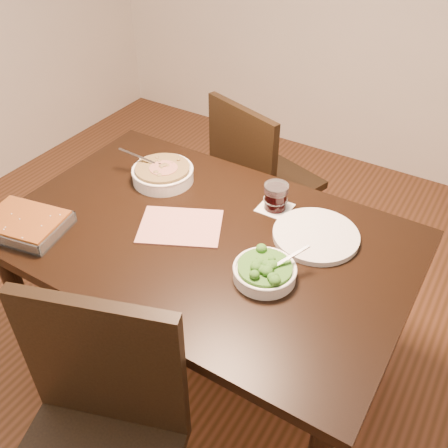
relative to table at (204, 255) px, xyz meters
name	(u,v)px	position (x,y,z in m)	size (l,w,h in m)	color
ground	(208,366)	(0.00, 0.00, -0.65)	(4.00, 4.00, 0.00)	#432713
table	(204,255)	(0.00, 0.00, 0.00)	(1.40, 0.90, 0.75)	black
magazine_a	(180,226)	(-0.09, -0.01, 0.10)	(0.28, 0.21, 0.01)	#BD3B36
coaster	(275,208)	(0.14, 0.26, 0.10)	(0.11, 0.11, 0.00)	white
stew_bowl	(163,173)	(-0.32, 0.19, 0.13)	(0.27, 0.24, 0.09)	white
broccoli_bowl	(265,271)	(0.28, -0.08, 0.12)	(0.20, 0.21, 0.08)	white
baking_dish	(25,224)	(-0.54, -0.30, 0.12)	(0.31, 0.25, 0.05)	silver
wine_tumbler	(276,196)	(0.14, 0.26, 0.15)	(0.09, 0.09, 0.10)	black
dinner_plate	(316,235)	(0.34, 0.18, 0.11)	(0.29, 0.29, 0.02)	silver
chair_near	(96,442)	(0.09, -0.68, -0.12)	(0.58, 0.58, 0.97)	black
chair_far	(257,176)	(-0.19, 0.75, -0.15)	(0.53, 0.53, 0.90)	black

